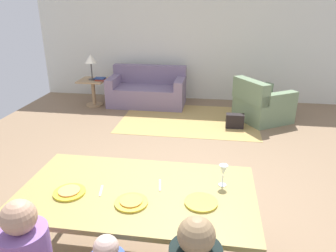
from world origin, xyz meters
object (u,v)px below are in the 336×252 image
at_px(couch, 148,91).
at_px(handbag, 235,121).
at_px(plate_near_child, 131,203).
at_px(armchair, 261,105).
at_px(book_lower, 101,80).
at_px(plate_near_woman, 201,202).
at_px(plate_near_man, 69,192).
at_px(wine_glass, 223,171).
at_px(table_lamp, 91,60).
at_px(dining_table, 137,197).
at_px(book_upper, 100,78).
at_px(side_table, 93,89).

xyz_separation_m(couch, handbag, (1.86, -1.16, -0.17)).
relative_size(plate_near_child, armchair, 0.21).
relative_size(armchair, book_lower, 5.38).
height_order(plate_near_woman, couch, couch).
distance_m(plate_near_man, wine_glass, 1.24).
bearing_deg(armchair, table_lamp, 173.03).
xyz_separation_m(plate_near_man, plate_near_woman, (1.03, 0.02, 0.00)).
distance_m(dining_table, plate_near_woman, 0.53).
bearing_deg(book_upper, wine_glass, -58.30).
relative_size(plate_near_child, book_lower, 1.14).
relative_size(plate_near_child, side_table, 0.43).
distance_m(wine_glass, armchair, 3.84).
relative_size(dining_table, plate_near_woman, 7.52).
bearing_deg(plate_near_child, side_table, 114.42).
height_order(plate_near_child, handbag, plate_near_child).
relative_size(wine_glass, handbag, 0.58).
bearing_deg(book_lower, armchair, -6.56).
relative_size(armchair, handbag, 3.70).
xyz_separation_m(plate_near_child, plate_near_woman, (0.52, 0.08, 0.00)).
height_order(armchair, table_lamp, table_lamp).
xyz_separation_m(dining_table, side_table, (-2.04, 4.32, -0.32)).
distance_m(plate_near_man, book_upper, 4.62).
bearing_deg(couch, wine_glass, -70.35).
bearing_deg(couch, armchair, -16.21).
bearing_deg(plate_near_man, table_lamp, 108.97).
distance_m(book_upper, handbag, 3.00).
bearing_deg(book_lower, wine_glass, -58.49).
relative_size(side_table, table_lamp, 1.07).
relative_size(plate_near_man, plate_near_child, 1.00).
xyz_separation_m(table_lamp, book_upper, (0.18, -0.03, -0.39)).
relative_size(plate_near_man, side_table, 0.43).
relative_size(armchair, table_lamp, 2.19).
distance_m(book_lower, book_upper, 0.05).
xyz_separation_m(wine_glass, side_table, (-2.72, 4.14, -0.52)).
relative_size(plate_near_man, plate_near_woman, 1.00).
distance_m(armchair, table_lamp, 3.61).
relative_size(table_lamp, book_upper, 2.45).
xyz_separation_m(dining_table, book_upper, (-1.86, 4.29, -0.07)).
height_order(plate_near_child, book_lower, plate_near_child).
relative_size(couch, book_lower, 7.46).
xyz_separation_m(side_table, book_upper, (0.18, -0.03, 0.24)).
relative_size(plate_near_child, couch, 0.15).
distance_m(wine_glass, handbag, 3.34).
xyz_separation_m(dining_table, plate_near_man, (-0.52, -0.12, 0.07)).
bearing_deg(plate_near_child, wine_glass, 28.01).
bearing_deg(book_lower, plate_near_woman, -61.75).
xyz_separation_m(plate_near_man, plate_near_child, (0.52, -0.06, 0.00)).
bearing_deg(wine_glass, armchair, 77.94).
height_order(dining_table, handbag, dining_table).
bearing_deg(side_table, book_lower, -13.11).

